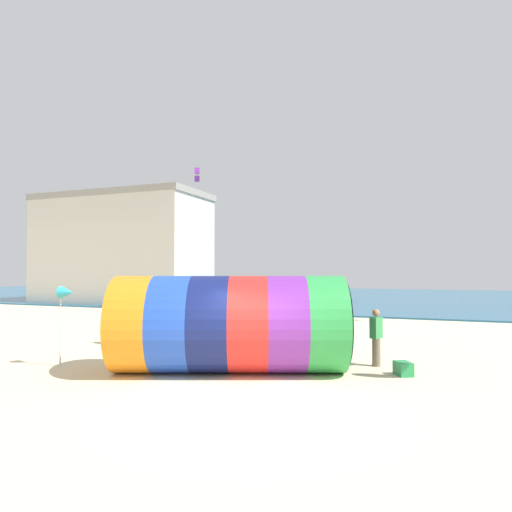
# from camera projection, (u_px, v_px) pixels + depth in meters

# --- Properties ---
(ground_plane) EXTENTS (120.00, 120.00, 0.00)m
(ground_plane) POSITION_uv_depth(u_px,v_px,m) (244.00, 399.00, 9.84)
(ground_plane) COLOR beige
(sea) EXTENTS (120.00, 40.00, 0.10)m
(sea) POSITION_uv_depth(u_px,v_px,m) (391.00, 298.00, 45.15)
(sea) COLOR #236084
(sea) RESTS_ON ground
(giant_inflatable_tube) EXTENTS (6.73, 4.68, 2.62)m
(giant_inflatable_tube) POSITION_uv_depth(u_px,v_px,m) (231.00, 324.00, 12.45)
(giant_inflatable_tube) COLOR orange
(giant_inflatable_tube) RESTS_ON ground
(kite_handler) EXTENTS (0.35, 0.42, 1.64)m
(kite_handler) POSITION_uv_depth(u_px,v_px,m) (376.00, 337.00, 13.20)
(kite_handler) COLOR #726651
(kite_handler) RESTS_ON ground
(kite_purple_box) EXTENTS (0.47, 0.47, 0.98)m
(kite_purple_box) POSITION_uv_depth(u_px,v_px,m) (197.00, 175.00, 30.78)
(kite_purple_box) COLOR purple
(promenade_building) EXTENTS (14.20, 6.48, 9.02)m
(promenade_building) POSITION_uv_depth(u_px,v_px,m) (122.00, 249.00, 37.70)
(promenade_building) COLOR beige
(promenade_building) RESTS_ON ground
(beach_flag) EXTENTS (0.47, 0.36, 2.31)m
(beach_flag) POSITION_uv_depth(u_px,v_px,m) (66.00, 295.00, 13.12)
(beach_flag) COLOR silver
(beach_flag) RESTS_ON ground
(cooler_box) EXTENTS (0.57, 0.63, 0.36)m
(cooler_box) POSITION_uv_depth(u_px,v_px,m) (403.00, 369.00, 12.00)
(cooler_box) COLOR #268C4C
(cooler_box) RESTS_ON ground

